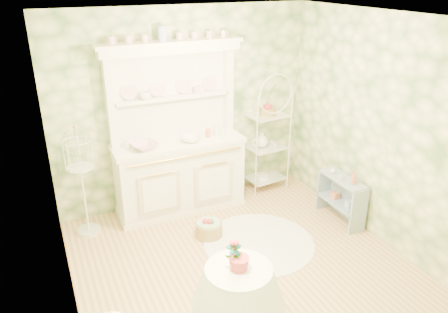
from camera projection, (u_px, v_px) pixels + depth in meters
name	position (u px, v px, depth m)	size (l,w,h in m)	color
floor	(242.00, 265.00, 4.97)	(3.60, 3.60, 0.00)	tan
ceiling	(247.00, 18.00, 3.90)	(3.60, 3.60, 0.00)	white
wall_left	(58.00, 190.00, 3.75)	(3.60, 3.60, 0.00)	#F1ECB7
wall_right	(381.00, 131.00, 5.12)	(3.60, 3.60, 0.00)	#F1ECB7
wall_back	(185.00, 109.00, 5.94)	(3.60, 3.60, 0.00)	#F1ECB7
wall_front	(365.00, 252.00, 2.93)	(3.60, 3.60, 0.00)	#F1ECB7
kitchen_dresser	(178.00, 131.00, 5.71)	(1.87, 0.61, 2.29)	white
bakers_rack	(267.00, 130.00, 6.40)	(0.58, 0.41, 1.87)	white
side_shelf	(341.00, 200.00, 5.76)	(0.26, 0.69, 0.59)	#879EAD
round_table	(238.00, 298.00, 3.90)	(0.72, 0.72, 0.78)	white
birdcage_stand	(82.00, 183.00, 5.32)	(0.33, 0.33, 1.40)	white
floor_basket	(209.00, 228.00, 5.47)	(0.33, 0.33, 0.21)	#A48A51
lace_rug	(259.00, 242.00, 5.37)	(1.36, 1.36, 0.01)	white
bowl_floral	(145.00, 148.00, 5.51)	(0.33, 0.33, 0.08)	white
bowl_white	(191.00, 141.00, 5.75)	(0.26, 0.26, 0.08)	white
cup_left	(145.00, 97.00, 5.51)	(0.13, 0.13, 0.10)	white
cup_right	(197.00, 91.00, 5.79)	(0.10, 0.10, 0.10)	white
potted_geranium	(234.00, 256.00, 3.72)	(0.14, 0.10, 0.27)	#3F7238
bottle_amber	(354.00, 179.00, 5.47)	(0.07, 0.07, 0.17)	#CB6C44
bottle_blue	(341.00, 178.00, 5.57)	(0.04, 0.04, 0.09)	#9AACCF
bottle_glass	(333.00, 171.00, 5.77)	(0.07, 0.07, 0.09)	silver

